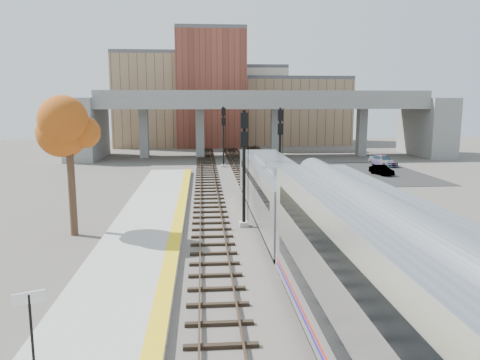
{
  "coord_description": "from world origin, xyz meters",
  "views": [
    {
      "loc": [
        -3.74,
        -23.1,
        7.99
      ],
      "look_at": [
        -1.08,
        9.49,
        2.5
      ],
      "focal_mm": 35.0,
      "sensor_mm": 36.0,
      "label": 1
    }
  ],
  "objects_px": {
    "car_c": "(383,161)",
    "signal_mast_far": "(223,137)",
    "locomotive": "(274,189)",
    "car_a": "(339,177)",
    "tree": "(68,131)",
    "car_b": "(382,170)",
    "signal_mast_near": "(244,169)",
    "signal_mast_mid": "(280,151)"
  },
  "relations": [
    {
      "from": "signal_mast_far",
      "to": "car_a",
      "type": "relative_size",
      "value": 2.36
    },
    {
      "from": "car_a",
      "to": "car_b",
      "type": "relative_size",
      "value": 0.98
    },
    {
      "from": "locomotive",
      "to": "signal_mast_mid",
      "type": "height_order",
      "value": "signal_mast_mid"
    },
    {
      "from": "signal_mast_near",
      "to": "signal_mast_far",
      "type": "relative_size",
      "value": 1.01
    },
    {
      "from": "signal_mast_far",
      "to": "car_c",
      "type": "bearing_deg",
      "value": -2.1
    },
    {
      "from": "car_a",
      "to": "car_c",
      "type": "height_order",
      "value": "car_c"
    },
    {
      "from": "signal_mast_near",
      "to": "car_c",
      "type": "bearing_deg",
      "value": 53.79
    },
    {
      "from": "tree",
      "to": "signal_mast_near",
      "type": "bearing_deg",
      "value": 5.81
    },
    {
      "from": "locomotive",
      "to": "tree",
      "type": "relative_size",
      "value": 2.25
    },
    {
      "from": "locomotive",
      "to": "signal_mast_near",
      "type": "bearing_deg",
      "value": -157.69
    },
    {
      "from": "car_b",
      "to": "car_c",
      "type": "xyz_separation_m",
      "value": [
        3.01,
        7.23,
        0.12
      ]
    },
    {
      "from": "signal_mast_near",
      "to": "locomotive",
      "type": "bearing_deg",
      "value": 22.31
    },
    {
      "from": "locomotive",
      "to": "car_c",
      "type": "xyz_separation_m",
      "value": [
        17.9,
        26.45,
        -1.59
      ]
    },
    {
      "from": "signal_mast_near",
      "to": "signal_mast_far",
      "type": "xyz_separation_m",
      "value": [
        -0.0,
        28.05,
        -0.05
      ]
    },
    {
      "from": "signal_mast_near",
      "to": "signal_mast_mid",
      "type": "distance_m",
      "value": 11.54
    },
    {
      "from": "signal_mast_mid",
      "to": "car_b",
      "type": "bearing_deg",
      "value": 35.8
    },
    {
      "from": "locomotive",
      "to": "signal_mast_mid",
      "type": "relative_size",
      "value": 2.55
    },
    {
      "from": "signal_mast_mid",
      "to": "signal_mast_far",
      "type": "bearing_deg",
      "value": 103.36
    },
    {
      "from": "signal_mast_far",
      "to": "car_a",
      "type": "distance_m",
      "value": 16.88
    },
    {
      "from": "signal_mast_near",
      "to": "signal_mast_mid",
      "type": "relative_size",
      "value": 1.0
    },
    {
      "from": "car_c",
      "to": "car_b",
      "type": "bearing_deg",
      "value": -128.27
    },
    {
      "from": "car_c",
      "to": "signal_mast_far",
      "type": "bearing_deg",
      "value": 162.22
    },
    {
      "from": "signal_mast_far",
      "to": "car_c",
      "type": "height_order",
      "value": "signal_mast_far"
    },
    {
      "from": "signal_mast_near",
      "to": "tree",
      "type": "relative_size",
      "value": 0.88
    },
    {
      "from": "signal_mast_far",
      "to": "tree",
      "type": "xyz_separation_m",
      "value": [
        -10.42,
        -29.11,
        2.54
      ]
    },
    {
      "from": "locomotive",
      "to": "signal_mast_far",
      "type": "xyz_separation_m",
      "value": [
        -2.1,
        27.19,
        1.46
      ]
    },
    {
      "from": "signal_mast_near",
      "to": "car_a",
      "type": "bearing_deg",
      "value": 54.99
    },
    {
      "from": "locomotive",
      "to": "signal_mast_mid",
      "type": "xyz_separation_m",
      "value": [
        2.0,
        9.93,
        1.51
      ]
    },
    {
      "from": "signal_mast_far",
      "to": "car_a",
      "type": "bearing_deg",
      "value": -48.95
    },
    {
      "from": "car_a",
      "to": "tree",
      "type": "bearing_deg",
      "value": -164.63
    },
    {
      "from": "car_b",
      "to": "car_a",
      "type": "bearing_deg",
      "value": -158.68
    },
    {
      "from": "signal_mast_far",
      "to": "locomotive",
      "type": "bearing_deg",
      "value": -85.58
    },
    {
      "from": "signal_mast_near",
      "to": "signal_mast_mid",
      "type": "bearing_deg",
      "value": 69.19
    },
    {
      "from": "signal_mast_near",
      "to": "car_a",
      "type": "distance_m",
      "value": 19.25
    },
    {
      "from": "tree",
      "to": "car_c",
      "type": "xyz_separation_m",
      "value": [
        30.41,
        28.37,
        -5.59
      ]
    },
    {
      "from": "signal_mast_near",
      "to": "car_b",
      "type": "height_order",
      "value": "signal_mast_near"
    },
    {
      "from": "locomotive",
      "to": "car_b",
      "type": "distance_m",
      "value": 24.37
    },
    {
      "from": "locomotive",
      "to": "signal_mast_near",
      "type": "height_order",
      "value": "signal_mast_near"
    },
    {
      "from": "signal_mast_far",
      "to": "car_b",
      "type": "relative_size",
      "value": 2.3
    },
    {
      "from": "signal_mast_near",
      "to": "signal_mast_mid",
      "type": "height_order",
      "value": "signal_mast_mid"
    },
    {
      "from": "tree",
      "to": "locomotive",
      "type": "bearing_deg",
      "value": 8.73
    },
    {
      "from": "locomotive",
      "to": "car_a",
      "type": "xyz_separation_m",
      "value": [
        8.79,
        14.68,
        -1.7
      ]
    }
  ]
}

